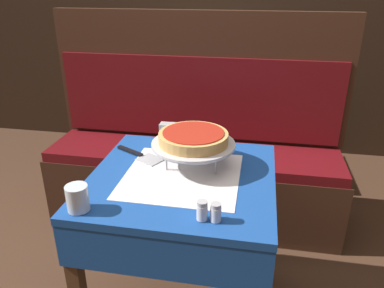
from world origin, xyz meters
TOP-DOWN VIEW (x-y plane):
  - dining_table_front at (0.00, 0.00)m, footprint 0.73×0.73m
  - dining_table_rear at (-0.09, 1.45)m, footprint 0.67×0.67m
  - booth_bench at (-0.09, 0.80)m, footprint 1.80×0.46m
  - back_wall_panel at (0.00, 1.99)m, footprint 6.00×0.04m
  - pizza_pan_stand at (0.03, 0.09)m, footprint 0.34×0.34m
  - deep_dish_pizza at (0.03, 0.09)m, footprint 0.28×0.28m
  - pizza_server at (-0.22, 0.14)m, footprint 0.25×0.17m
  - water_glass_near at (-0.29, -0.30)m, footprint 0.08×0.08m
  - salt_shaker at (0.12, -0.28)m, footprint 0.04×0.04m
  - pepper_shaker at (0.17, -0.28)m, footprint 0.04×0.04m
  - napkin_holder at (-0.12, 0.32)m, footprint 0.10×0.05m
  - condiment_caddy at (-0.10, 1.48)m, footprint 0.13×0.13m

SIDE VIEW (x-z plane):
  - booth_bench at x=-0.09m, z-range -0.27..1.01m
  - dining_table_front at x=0.00m, z-range 0.25..0.98m
  - dining_table_rear at x=-0.09m, z-range 0.26..0.98m
  - pizza_server at x=-0.22m, z-range 0.73..0.74m
  - condiment_caddy at x=-0.10m, z-range 0.68..0.83m
  - pepper_shaker at x=0.17m, z-range 0.73..0.79m
  - salt_shaker at x=0.12m, z-range 0.73..0.80m
  - napkin_holder at x=-0.12m, z-range 0.73..0.82m
  - water_glass_near at x=-0.29m, z-range 0.73..0.82m
  - pizza_pan_stand at x=0.03m, z-range 0.77..0.87m
  - deep_dish_pizza at x=0.03m, z-range 0.83..0.88m
  - back_wall_panel at x=0.00m, z-range 0.00..2.40m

